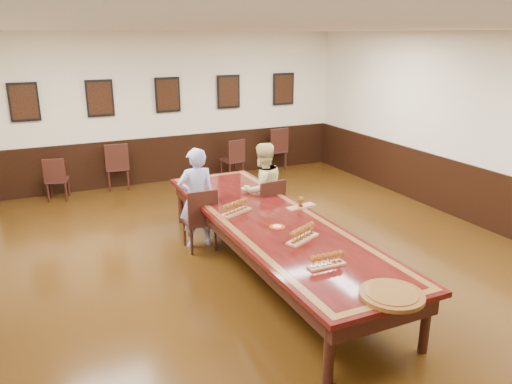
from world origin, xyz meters
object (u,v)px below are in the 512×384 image
person_woman (262,190)px  carved_platter (392,295)px  spare_chair_d (274,149)px  conference_table (272,229)px  spare_chair_a (57,178)px  chair_man (199,218)px  spare_chair_b (117,166)px  chair_woman (266,207)px  spare_chair_c (232,159)px  person_man (197,198)px

person_woman → carved_platter: person_woman is taller
spare_chair_d → conference_table: 5.41m
spare_chair_a → spare_chair_d: bearing=-163.8°
conference_table → carved_platter: bearing=-87.6°
chair_man → spare_chair_b: spare_chair_b is taller
spare_chair_b → carved_platter: spare_chair_b is taller
carved_platter → spare_chair_b: bearing=100.3°
chair_woman → spare_chair_a: size_ratio=1.12×
chair_woman → chair_man: bearing=-5.6°
spare_chair_a → chair_man: bearing=130.7°
chair_woman → spare_chair_c: size_ratio=1.07×
chair_woman → spare_chair_a: chair_woman is taller
spare_chair_b → spare_chair_a: bearing=15.7°
spare_chair_d → conference_table: (-2.50, -4.80, 0.09)m
chair_woman → carved_platter: size_ratio=1.34×
spare_chair_a → person_man: (1.76, -3.34, 0.34)m
chair_man → conference_table: (0.64, -1.14, 0.13)m
person_woman → conference_table: 1.36m
spare_chair_c → spare_chair_d: (1.20, 0.26, 0.06)m
spare_chair_c → carved_platter: bearing=70.3°
spare_chair_a → spare_chair_b: size_ratio=0.87×
carved_platter → chair_man: bearing=102.0°
spare_chair_d → person_woman: size_ratio=0.68×
person_man → conference_table: person_man is taller
spare_chair_b → spare_chair_c: 2.52m
conference_table → carved_platter: (0.10, -2.33, 0.16)m
spare_chair_b → person_woman: size_ratio=0.66×
spare_chair_a → person_woman: 4.41m
chair_man → carved_platter: (0.74, -3.47, 0.29)m
spare_chair_a → chair_woman: bearing=143.8°
spare_chair_b → person_man: size_ratio=0.64×
spare_chair_d → person_woman: person_woman is taller
chair_man → carved_platter: size_ratio=1.34×
person_woman → spare_chair_c: bearing=-110.6°
spare_chair_a → spare_chair_d: spare_chair_d is taller
person_man → conference_table: (0.64, -1.25, -0.16)m
person_woman → chair_woman: bearing=90.0°
person_woman → carved_platter: bearing=77.6°
chair_man → carved_platter: 3.56m
chair_woman → person_woman: bearing=-90.0°
carved_platter → person_woman: bearing=84.0°
chair_woman → person_woman: size_ratio=0.64×
person_man → person_woman: bearing=-177.6°
chair_woman → conference_table: 1.26m
spare_chair_a → person_man: size_ratio=0.56×
spare_chair_c → spare_chair_d: spare_chair_d is taller
chair_man → spare_chair_c: 3.91m
spare_chair_b → chair_man: bearing=102.9°
spare_chair_a → person_woman: size_ratio=0.57×
chair_man → conference_table: 1.32m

